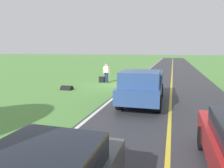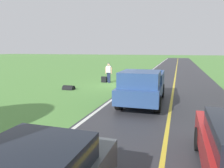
{
  "view_description": "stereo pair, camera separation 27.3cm",
  "coord_description": "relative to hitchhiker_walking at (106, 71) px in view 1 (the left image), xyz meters",
  "views": [
    {
      "loc": [
        -4.31,
        16.7,
        2.85
      ],
      "look_at": [
        -1.41,
        6.53,
        1.13
      ],
      "focal_mm": 34.1,
      "sensor_mm": 36.0,
      "label": 1
    },
    {
      "loc": [
        -4.57,
        16.62,
        2.85
      ],
      "look_at": [
        -1.41,
        6.53,
        1.13
      ],
      "focal_mm": 34.1,
      "sensor_mm": 36.0,
      "label": 2
    }
  ],
  "objects": [
    {
      "name": "ground_plane",
      "position": [
        -1.19,
        0.83,
        -0.98
      ],
      "size": [
        200.0,
        200.0,
        0.0
      ],
      "primitive_type": "plane",
      "color": "#568E42"
    },
    {
      "name": "road_surface",
      "position": [
        -5.48,
        0.83,
        -0.98
      ],
      "size": [
        6.92,
        120.0,
        0.0
      ],
      "primitive_type": "cube",
      "color": "#333338",
      "rests_on": "ground"
    },
    {
      "name": "lane_edge_line",
      "position": [
        -2.21,
        0.83,
        -0.98
      ],
      "size": [
        0.16,
        117.6,
        0.0
      ],
      "primitive_type": "cube",
      "color": "silver",
      "rests_on": "ground"
    },
    {
      "name": "lane_centre_line",
      "position": [
        -5.48,
        0.83,
        -0.98
      ],
      "size": [
        0.14,
        117.6,
        0.0
      ],
      "primitive_type": "cube",
      "color": "gold",
      "rests_on": "ground"
    },
    {
      "name": "hitchhiker_walking",
      "position": [
        0.0,
        0.0,
        0.0
      ],
      "size": [
        0.62,
        0.51,
        1.75
      ],
      "color": "navy",
      "rests_on": "ground"
    },
    {
      "name": "suitcase_carried",
      "position": [
        0.42,
        0.07,
        -0.72
      ],
      "size": [
        0.46,
        0.21,
        0.52
      ],
      "primitive_type": "cube",
      "rotation": [
        0.0,
        0.0,
        1.56
      ],
      "color": "black",
      "rests_on": "ground"
    },
    {
      "name": "pickup_truck_passing",
      "position": [
        -4.0,
        6.46,
        -0.01
      ],
      "size": [
        2.2,
        5.45,
        1.82
      ],
      "color": "#2D4C84",
      "rests_on": "ground"
    },
    {
      "name": "drainage_culvert",
      "position": [
        1.73,
        4.0,
        -0.98
      ],
      "size": [
        0.8,
        0.6,
        0.6
      ],
      "primitive_type": "cylinder",
      "rotation": [
        0.0,
        1.57,
        0.0
      ],
      "color": "black",
      "rests_on": "ground"
    }
  ]
}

